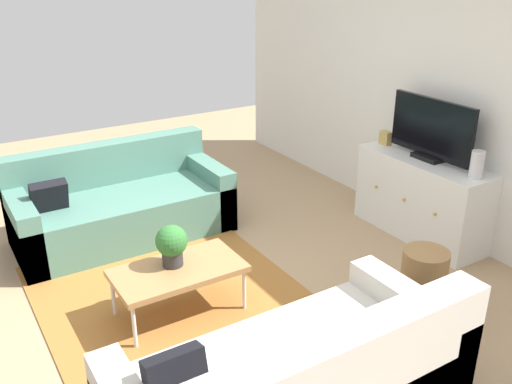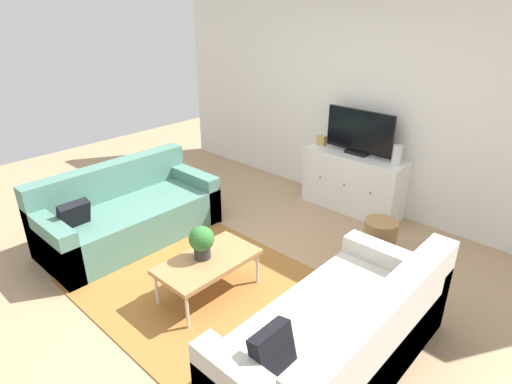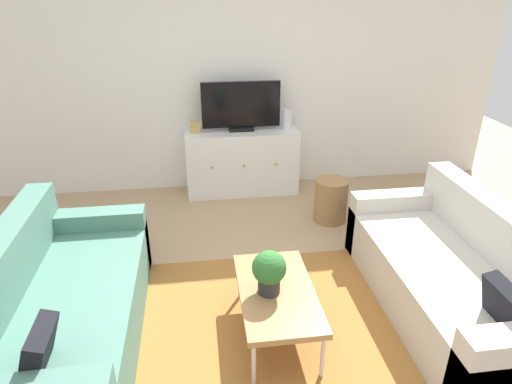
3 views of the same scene
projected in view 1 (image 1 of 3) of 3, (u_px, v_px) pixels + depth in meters
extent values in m
plane|color=tan|center=(199.00, 302.00, 4.25)|extent=(10.00, 10.00, 0.00)
cube|color=silver|center=(450.00, 88.00, 4.96)|extent=(6.40, 0.12, 2.70)
cube|color=#9E662D|center=(181.00, 307.00, 4.17)|extent=(2.50, 1.90, 0.01)
cube|color=#4C7A6B|center=(123.00, 215.00, 5.17)|extent=(0.90, 1.93, 0.44)
cube|color=#4C7A6B|center=(109.00, 184.00, 5.37)|extent=(0.20, 1.93, 0.82)
cube|color=#4C7A6B|center=(207.00, 189.00, 5.57)|extent=(0.90, 0.18, 0.59)
cube|color=#4C7A6B|center=(23.00, 230.00, 4.72)|extent=(0.90, 0.18, 0.59)
cube|color=black|center=(49.00, 198.00, 4.69)|extent=(0.19, 0.30, 0.32)
cube|color=beige|center=(406.00, 330.00, 3.45)|extent=(0.90, 0.18, 0.59)
cube|color=black|center=(177.00, 382.00, 2.66)|extent=(0.17, 0.30, 0.32)
cube|color=#A37547|center=(178.00, 271.00, 3.99)|extent=(0.51, 0.93, 0.04)
cylinder|color=silver|center=(113.00, 296.00, 4.02)|extent=(0.03, 0.03, 0.34)
cylinder|color=silver|center=(134.00, 327.00, 3.69)|extent=(0.03, 0.03, 0.34)
cylinder|color=silver|center=(217.00, 265.00, 4.43)|extent=(0.03, 0.03, 0.34)
cylinder|color=silver|center=(244.00, 290.00, 4.10)|extent=(0.03, 0.03, 0.34)
cylinder|color=#2D2D2D|center=(173.00, 258.00, 4.00)|extent=(0.15, 0.15, 0.11)
sphere|color=#2D6B2D|center=(171.00, 241.00, 3.94)|extent=(0.23, 0.23, 0.23)
cube|color=white|center=(421.00, 198.00, 5.14)|extent=(1.29, 0.44, 0.75)
sphere|color=#B79338|center=(376.00, 187.00, 5.30)|extent=(0.03, 0.03, 0.03)
sphere|color=#B79338|center=(404.00, 199.00, 5.02)|extent=(0.03, 0.03, 0.03)
sphere|color=#B79338|center=(435.00, 214.00, 4.73)|extent=(0.03, 0.03, 0.03)
cube|color=black|center=(428.00, 157.00, 5.00)|extent=(0.28, 0.16, 0.04)
cube|color=black|center=(432.00, 127.00, 4.89)|extent=(0.88, 0.04, 0.51)
cylinder|color=silver|center=(477.00, 165.00, 4.54)|extent=(0.11, 0.11, 0.23)
cube|color=tan|center=(385.00, 138.00, 5.38)|extent=(0.11, 0.07, 0.13)
cylinder|color=#9E7547|center=(423.00, 278.00, 4.13)|extent=(0.34, 0.34, 0.45)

